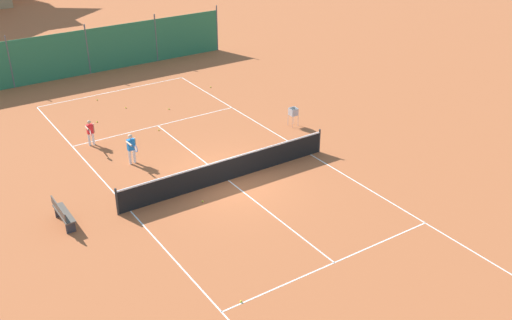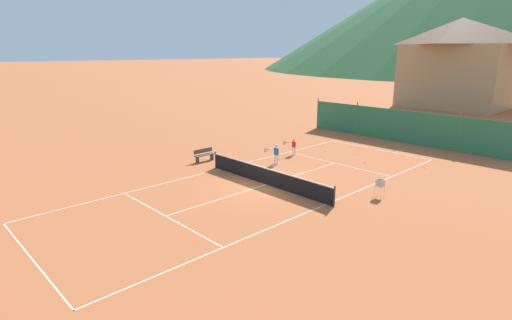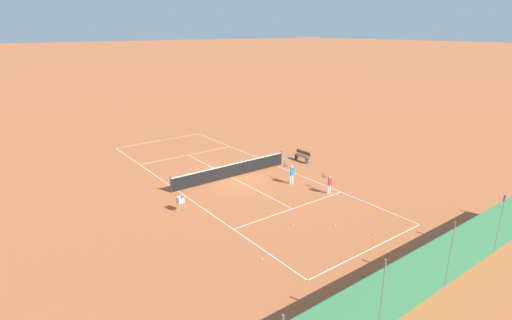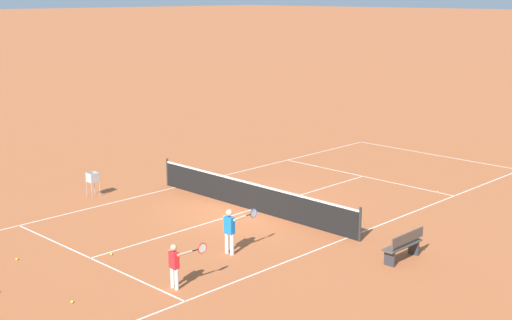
{
  "view_description": "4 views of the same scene",
  "coord_description": "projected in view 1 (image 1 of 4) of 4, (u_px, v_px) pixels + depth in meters",
  "views": [
    {
      "loc": [
        -10.46,
        -17.7,
        11.35
      ],
      "look_at": [
        0.92,
        -0.59,
        0.88
      ],
      "focal_mm": 42.0,
      "sensor_mm": 36.0,
      "label": 1
    },
    {
      "loc": [
        14.86,
        -14.91,
        7.18
      ],
      "look_at": [
        -1.97,
        1.07,
        0.82
      ],
      "focal_mm": 28.0,
      "sensor_mm": 36.0,
      "label": 2
    },
    {
      "loc": [
        14.24,
        21.85,
        9.91
      ],
      "look_at": [
        -1.25,
        1.22,
        1.34
      ],
      "focal_mm": 28.0,
      "sensor_mm": 36.0,
      "label": 3
    },
    {
      "loc": [
        -16.44,
        16.55,
        7.23
      ],
      "look_at": [
        1.84,
        -2.09,
        1.1
      ],
      "focal_mm": 50.0,
      "sensor_mm": 36.0,
      "label": 4
    }
  ],
  "objects": [
    {
      "name": "ground_plane",
      "position": [
        228.0,
        180.0,
        23.45
      ],
      "size": [
        600.0,
        600.0,
        0.0
      ],
      "primitive_type": "plane",
      "color": "#B25B33"
    },
    {
      "name": "court_line_markings",
      "position": [
        228.0,
        180.0,
        23.45
      ],
      "size": [
        8.25,
        23.85,
        0.01
      ],
      "color": "white",
      "rests_on": "ground"
    },
    {
      "name": "tennis_net",
      "position": [
        228.0,
        169.0,
        23.22
      ],
      "size": [
        9.18,
        0.08,
        1.06
      ],
      "color": "#2D2D2D",
      "rests_on": "ground"
    },
    {
      "name": "windscreen_fence_far",
      "position": [
        88.0,
        52.0,
        34.35
      ],
      "size": [
        17.28,
        0.08,
        2.9
      ],
      "color": "#2D754C",
      "rests_on": "ground"
    },
    {
      "name": "player_far_baseline",
      "position": [
        90.0,
        131.0,
        25.97
      ],
      "size": [
        0.44,
        0.97,
        1.17
      ],
      "color": "white",
      "rests_on": "ground"
    },
    {
      "name": "player_far_service",
      "position": [
        131.0,
        147.0,
        24.37
      ],
      "size": [
        0.45,
        1.08,
        1.32
      ],
      "color": "white",
      "rests_on": "ground"
    },
    {
      "name": "tennis_ball_alley_right",
      "position": [
        126.0,
        108.0,
        30.13
      ],
      "size": [
        0.07,
        0.07,
        0.07
      ],
      "primitive_type": "sphere",
      "color": "#CCE033",
      "rests_on": "ground"
    },
    {
      "name": "tennis_ball_far_corner",
      "position": [
        97.0,
        100.0,
        31.09
      ],
      "size": [
        0.07,
        0.07,
        0.07
      ],
      "primitive_type": "sphere",
      "color": "#CCE033",
      "rests_on": "ground"
    },
    {
      "name": "tennis_ball_alley_left",
      "position": [
        203.0,
        201.0,
        21.96
      ],
      "size": [
        0.07,
        0.07,
        0.07
      ],
      "primitive_type": "sphere",
      "color": "#CCE033",
      "rests_on": "ground"
    },
    {
      "name": "tennis_ball_by_net_right",
      "position": [
        97.0,
        122.0,
        28.52
      ],
      "size": [
        0.07,
        0.07,
        0.07
      ],
      "primitive_type": "sphere",
      "color": "#CCE033",
      "rests_on": "ground"
    },
    {
      "name": "tennis_ball_mid_court",
      "position": [
        211.0,
        87.0,
        32.81
      ],
      "size": [
        0.07,
        0.07,
        0.07
      ],
      "primitive_type": "sphere",
      "color": "#CCE033",
      "rests_on": "ground"
    },
    {
      "name": "tennis_ball_by_net_left",
      "position": [
        159.0,
        130.0,
        27.67
      ],
      "size": [
        0.07,
        0.07,
        0.07
      ],
      "primitive_type": "sphere",
      "color": "#CCE033",
      "rests_on": "ground"
    },
    {
      "name": "tennis_ball_service_box",
      "position": [
        241.0,
        302.0,
        17.02
      ],
      "size": [
        0.07,
        0.07,
        0.07
      ],
      "primitive_type": "sphere",
      "color": "#CCE033",
      "rests_on": "ground"
    },
    {
      "name": "tennis_ball_near_corner",
      "position": [
        169.0,
        109.0,
        29.96
      ],
      "size": [
        0.07,
        0.07,
        0.07
      ],
      "primitive_type": "sphere",
      "color": "#CCE033",
      "rests_on": "ground"
    },
    {
      "name": "ball_hopper",
      "position": [
        293.0,
        113.0,
        27.89
      ],
      "size": [
        0.36,
        0.36,
        0.89
      ],
      "color": "#B7B7BC",
      "rests_on": "ground"
    },
    {
      "name": "courtside_bench",
      "position": [
        63.0,
        213.0,
        20.43
      ],
      "size": [
        0.36,
        1.5,
        0.84
      ],
      "color": "#51473D",
      "rests_on": "ground"
    }
  ]
}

